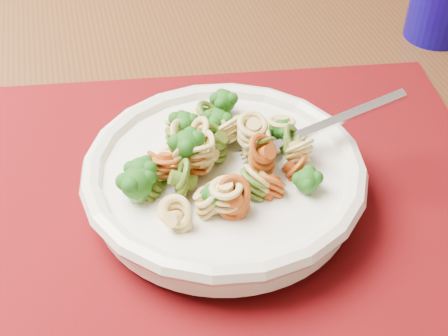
{
  "coord_description": "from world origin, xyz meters",
  "views": [
    {
      "loc": [
        0.79,
        -0.84,
        1.13
      ],
      "look_at": [
        0.77,
        -0.43,
        0.76
      ],
      "focal_mm": 50.0,
      "sensor_mm": 36.0,
      "label": 1
    }
  ],
  "objects": [
    {
      "name": "pasta_bowl",
      "position": [
        0.77,
        -0.43,
        0.75
      ],
      "size": [
        0.26,
        0.26,
        0.05
      ],
      "color": "white",
      "rests_on": "placemat"
    },
    {
      "name": "fork",
      "position": [
        0.8,
        -0.41,
        0.77
      ],
      "size": [
        0.18,
        0.07,
        0.08
      ],
      "primitive_type": null,
      "rotation": [
        0.0,
        -0.35,
        0.26
      ],
      "color": "silver",
      "rests_on": "pasta_bowl"
    },
    {
      "name": "placemat",
      "position": [
        0.77,
        -0.41,
        0.72
      ],
      "size": [
        0.56,
        0.47,
        0.0
      ],
      "primitive_type": "cube",
      "rotation": [
        0.0,
        0.0,
        0.18
      ],
      "color": "#60040F",
      "rests_on": "dining_table"
    },
    {
      "name": "pasta_broccoli_heap",
      "position": [
        0.77,
        -0.43,
        0.77
      ],
      "size": [
        0.22,
        0.22,
        0.06
      ],
      "primitive_type": null,
      "color": "tan",
      "rests_on": "pasta_bowl"
    },
    {
      "name": "tumbler",
      "position": [
        1.02,
        -0.11,
        0.77
      ],
      "size": [
        0.08,
        0.08,
        0.1
      ],
      "primitive_type": "cylinder",
      "color": "#0B0462",
      "rests_on": "dining_table"
    },
    {
      "name": "dining_table",
      "position": [
        0.74,
        -0.38,
        0.63
      ],
      "size": [
        1.71,
        1.37,
        0.72
      ],
      "rotation": [
        0.0,
        0.0,
        0.31
      ],
      "color": "#502E16",
      "rests_on": "ground"
    }
  ]
}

